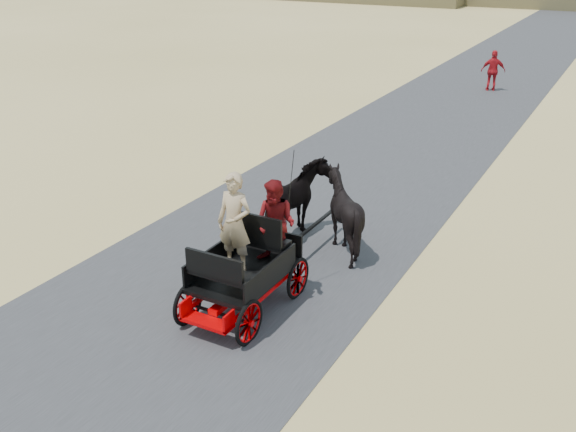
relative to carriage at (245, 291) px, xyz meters
The scene contains 8 objects.
ground 2.34m from the carriage, 112.86° to the right, with size 140.00×140.00×0.00m, color tan.
road 2.34m from the carriage, 112.86° to the right, with size 6.00×140.00×0.01m, color #38383A.
carriage is the anchor object (origin of this frame).
horse_left 3.09m from the carriage, 100.39° to the left, with size 0.91×2.01×1.70m, color black.
horse_right 3.09m from the carriage, 79.61° to the left, with size 1.37×1.54×1.70m, color black.
driver_man 1.28m from the carriage, 165.96° to the left, with size 0.66×0.43×1.80m, color tan.
passenger_woman 1.33m from the carriage, 63.43° to the left, with size 0.77×0.60×1.58m, color #660C0F.
pedestrian 20.31m from the carriage, 90.50° to the left, with size 1.01×0.42×1.73m, color #AE131C.
Camera 1 is at (6.36, -6.21, 6.13)m, focal length 40.00 mm.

